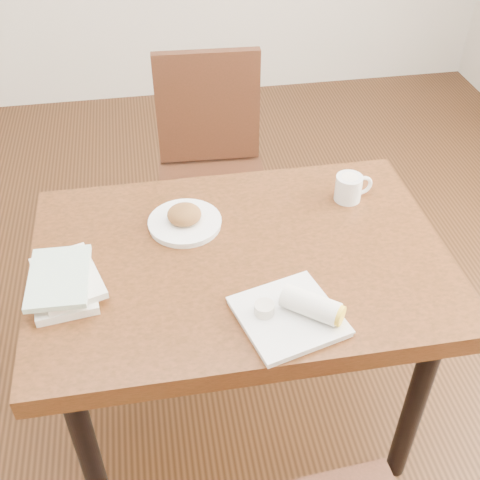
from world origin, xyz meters
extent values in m
cube|color=#472814|center=(0.00, 0.00, -0.01)|extent=(4.00, 5.00, 0.01)
cube|color=brown|center=(0.00, 0.00, 0.72)|extent=(1.12, 0.78, 0.06)
cylinder|color=black|center=(-0.46, -0.29, 0.34)|extent=(0.06, 0.06, 0.69)
cylinder|color=black|center=(0.46, -0.29, 0.34)|extent=(0.06, 0.06, 0.69)
cylinder|color=black|center=(-0.46, 0.29, 0.34)|extent=(0.06, 0.06, 0.69)
cylinder|color=black|center=(0.46, 0.29, 0.34)|extent=(0.06, 0.06, 0.69)
cylinder|color=#3E1D11|center=(0.21, 0.87, 0.23)|extent=(0.04, 0.04, 0.45)
cylinder|color=#3E1D11|center=(-0.15, 0.88, 0.23)|extent=(0.04, 0.04, 0.45)
cylinder|color=#3E1D11|center=(0.19, 0.51, 0.23)|extent=(0.04, 0.04, 0.45)
cylinder|color=#3E1D11|center=(-0.17, 0.52, 0.23)|extent=(0.04, 0.04, 0.45)
cube|color=#3E1D11|center=(0.02, 0.69, 0.47)|extent=(0.44, 0.44, 0.04)
cube|color=#3E1D11|center=(0.03, 0.88, 0.73)|extent=(0.40, 0.06, 0.45)
cylinder|color=white|center=(-0.13, 0.15, 0.76)|extent=(0.21, 0.21, 0.01)
cylinder|color=white|center=(-0.13, 0.15, 0.77)|extent=(0.21, 0.21, 0.01)
ellipsoid|color=#B27538|center=(-0.13, 0.15, 0.79)|extent=(0.11, 0.10, 0.05)
cylinder|color=white|center=(0.36, 0.19, 0.79)|extent=(0.08, 0.08, 0.08)
torus|color=white|center=(0.41, 0.20, 0.79)|extent=(0.07, 0.02, 0.06)
cylinder|color=tan|center=(0.36, 0.19, 0.83)|extent=(0.07, 0.07, 0.01)
cylinder|color=#F2E5CC|center=(0.36, 0.19, 0.83)|extent=(0.05, 0.05, 0.00)
cube|color=white|center=(0.07, -0.25, 0.76)|extent=(0.28, 0.28, 0.01)
cube|color=white|center=(0.07, -0.25, 0.77)|extent=(0.28, 0.28, 0.01)
cylinder|color=white|center=(0.12, -0.26, 0.80)|extent=(0.15, 0.13, 0.06)
cylinder|color=yellow|center=(0.18, -0.30, 0.80)|extent=(0.05, 0.05, 0.05)
cylinder|color=silver|center=(0.02, -0.24, 0.78)|extent=(0.05, 0.05, 0.03)
cylinder|color=red|center=(0.02, -0.24, 0.79)|extent=(0.04, 0.04, 0.01)
cube|color=white|center=(-0.46, -0.06, 0.76)|extent=(0.18, 0.24, 0.02)
cube|color=silver|center=(-0.45, -0.05, 0.78)|extent=(0.20, 0.25, 0.02)
cube|color=#74AF8E|center=(-0.47, -0.07, 0.80)|extent=(0.15, 0.22, 0.02)
camera|label=1|loc=(-0.21, -1.21, 1.83)|focal=45.00mm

